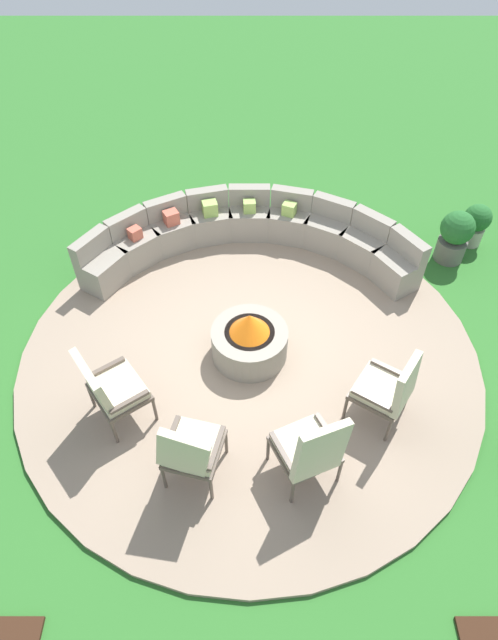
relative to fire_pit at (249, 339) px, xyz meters
The scene contains 10 objects.
ground_plane 0.32m from the fire_pit, ahead, with size 24.00×24.00×0.00m, color #2D6B28.
patio_circle 0.29m from the fire_pit, ahead, with size 5.63×5.63×0.06m, color gray.
fire_pit is the anchor object (origin of this frame).
curved_stone_bench 1.92m from the fire_pit, 90.25° to the left, with size 4.68×1.69×0.75m.
lounge_chair_front_left 1.76m from the fire_pit, 148.19° to the right, with size 0.78×0.83×1.09m.
lounge_chair_front_right 1.76m from the fire_pit, 109.24° to the right, with size 0.67×0.70×1.09m.
lounge_chair_back_left 1.76m from the fire_pit, 70.29° to the right, with size 0.76×0.78×1.12m.
lounge_chair_back_right 1.75m from the fire_pit, 31.78° to the right, with size 0.75×0.76×1.02m.
potted_plant_1 4.02m from the fire_pit, 33.63° to the left, with size 0.40×0.40×0.66m.
potted_plant_3 3.47m from the fire_pit, 32.49° to the left, with size 0.48×0.48×0.79m.
Camera 1 is at (-0.01, -4.21, 5.25)m, focal length 30.28 mm.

